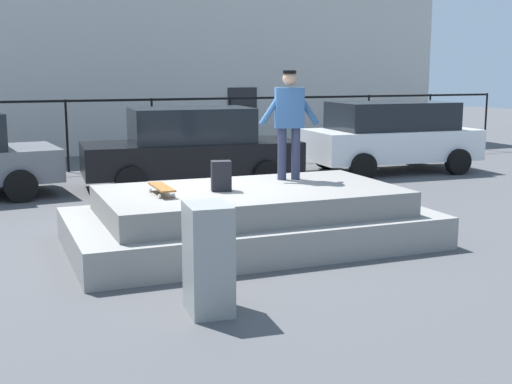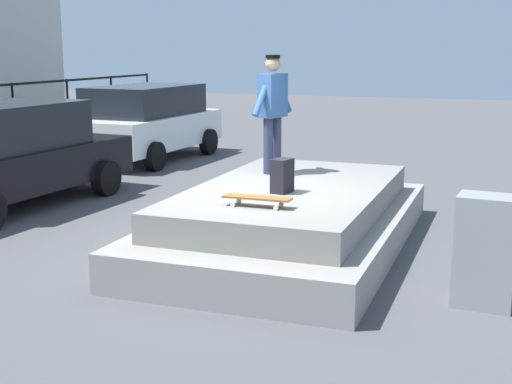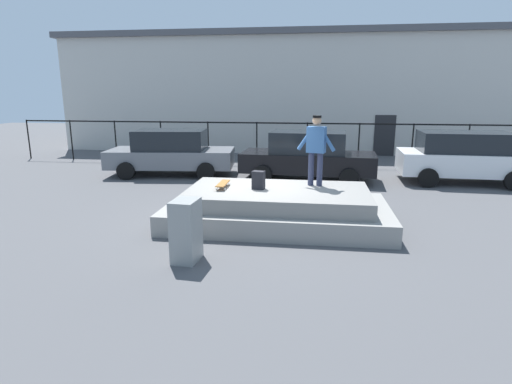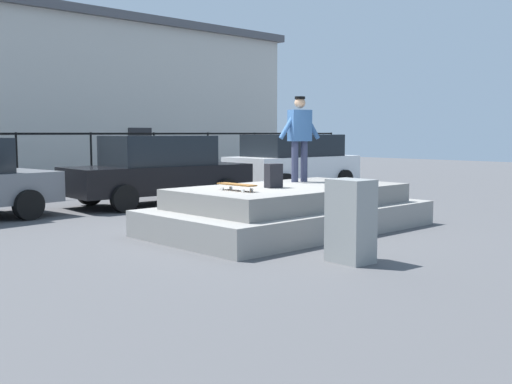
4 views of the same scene
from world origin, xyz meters
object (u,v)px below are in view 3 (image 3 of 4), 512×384
at_px(skateboarder, 316,146).
at_px(car_grey_sedan_near, 171,152).
at_px(skateboard, 223,184).
at_px(utility_box, 186,231).
at_px(car_black_sedan_mid, 308,156).
at_px(backpack, 258,180).
at_px(car_white_hatchback_far, 464,156).

xyz_separation_m(skateboarder, car_grey_sedan_near, (-5.40, 4.91, -0.95)).
height_order(skateboard, utility_box, utility_box).
relative_size(car_grey_sedan_near, utility_box, 4.14).
relative_size(skateboard, car_black_sedan_mid, 0.17).
relative_size(backpack, utility_box, 0.37).
bearing_deg(skateboarder, skateboard, -165.69).
bearing_deg(skateboarder, car_grey_sedan_near, 137.75).
distance_m(backpack, car_white_hatchback_far, 8.46).
bearing_deg(car_white_hatchback_far, car_grey_sedan_near, -179.96).
xyz_separation_m(skateboard, backpack, (0.87, -0.02, 0.12)).
relative_size(skateboarder, car_grey_sedan_near, 0.35).
bearing_deg(skateboard, car_black_sedan_mid, 69.25).
bearing_deg(skateboarder, car_white_hatchback_far, 44.00).
bearing_deg(car_black_sedan_mid, utility_box, -105.23).
height_order(backpack, car_grey_sedan_near, car_grey_sedan_near).
xyz_separation_m(car_white_hatchback_far, utility_box, (-7.44, -8.03, -0.35)).
bearing_deg(utility_box, car_white_hatchback_far, 51.59).
height_order(skateboard, backpack, backpack).
distance_m(skateboard, utility_box, 2.58).
distance_m(car_black_sedan_mid, utility_box, 7.99).
relative_size(car_black_sedan_mid, utility_box, 4.11).
xyz_separation_m(car_black_sedan_mid, utility_box, (-2.10, -7.70, -0.30)).
bearing_deg(utility_box, skateboard, 91.14).
distance_m(skateboarder, car_grey_sedan_near, 7.36).
height_order(car_grey_sedan_near, utility_box, car_grey_sedan_near).
xyz_separation_m(skateboarder, car_white_hatchback_far, (5.09, 4.92, -0.88)).
xyz_separation_m(car_grey_sedan_near, car_white_hatchback_far, (10.49, 0.01, 0.06)).
bearing_deg(car_black_sedan_mid, car_grey_sedan_near, 176.46).
xyz_separation_m(car_black_sedan_mid, car_white_hatchback_far, (5.34, 0.33, 0.05)).
bearing_deg(car_grey_sedan_near, car_black_sedan_mid, -3.54).
bearing_deg(utility_box, car_black_sedan_mid, 79.17).
relative_size(skateboarder, backpack, 3.93).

